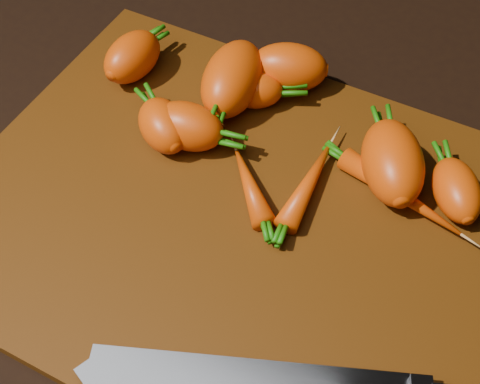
% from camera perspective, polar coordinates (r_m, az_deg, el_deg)
% --- Properties ---
extents(ground, '(2.00, 2.00, 0.01)m').
position_cam_1_polar(ground, '(0.61, -0.43, -2.65)').
color(ground, black).
extents(cutting_board, '(0.50, 0.40, 0.01)m').
position_cam_1_polar(cutting_board, '(0.61, -0.44, -2.05)').
color(cutting_board, '#522808').
rests_on(cutting_board, ground).
extents(carrot_0, '(0.08, 0.05, 0.05)m').
position_cam_1_polar(carrot_0, '(0.64, -4.54, 5.61)').
color(carrot_0, '#F14400').
rests_on(carrot_0, cutting_board).
extents(carrot_1, '(0.08, 0.07, 0.04)m').
position_cam_1_polar(carrot_1, '(0.64, -6.57, 5.64)').
color(carrot_1, '#F14400').
rests_on(carrot_1, cutting_board).
extents(carrot_2, '(0.07, 0.11, 0.06)m').
position_cam_1_polar(carrot_2, '(0.67, -0.64, 9.65)').
color(carrot_2, '#F14400').
rests_on(carrot_2, cutting_board).
extents(carrot_3, '(0.09, 0.11, 0.06)m').
position_cam_1_polar(carrot_3, '(0.62, 12.89, 2.49)').
color(carrot_3, '#F14400').
rests_on(carrot_3, cutting_board).
extents(carrot_4, '(0.09, 0.08, 0.05)m').
position_cam_1_polar(carrot_4, '(0.69, 4.15, 10.56)').
color(carrot_4, '#F14400').
rests_on(carrot_4, cutting_board).
extents(carrot_5, '(0.07, 0.06, 0.04)m').
position_cam_1_polar(carrot_5, '(0.68, 1.27, 8.66)').
color(carrot_5, '#F14400').
rests_on(carrot_5, cutting_board).
extents(carrot_6, '(0.07, 0.08, 0.04)m').
position_cam_1_polar(carrot_6, '(0.62, 17.99, 0.15)').
color(carrot_6, '#F14400').
rests_on(carrot_6, cutting_board).
extents(carrot_7, '(0.02, 0.11, 0.02)m').
position_cam_1_polar(carrot_7, '(0.61, 5.91, 0.78)').
color(carrot_7, '#F14400').
rests_on(carrot_7, cutting_board).
extents(carrot_8, '(0.13, 0.06, 0.02)m').
position_cam_1_polar(carrot_8, '(0.62, 13.49, -0.19)').
color(carrot_8, '#F14400').
rests_on(carrot_8, cutting_board).
extents(carrot_9, '(0.08, 0.08, 0.02)m').
position_cam_1_polar(carrot_9, '(0.60, 0.85, 0.51)').
color(carrot_9, '#F14400').
rests_on(carrot_9, cutting_board).
extents(carrot_10, '(0.05, 0.08, 0.05)m').
position_cam_1_polar(carrot_10, '(0.72, -9.17, 11.32)').
color(carrot_10, '#F14400').
rests_on(carrot_10, cutting_board).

